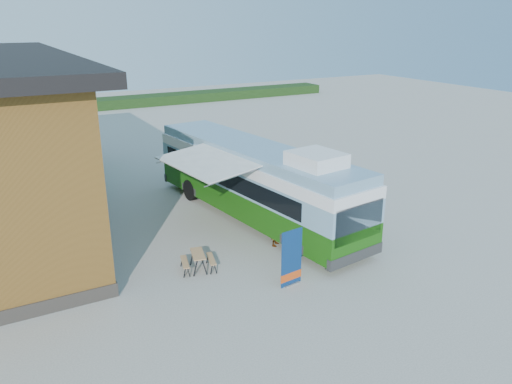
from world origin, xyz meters
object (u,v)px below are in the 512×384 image
bus (255,179)px  picnic_table (198,257)px  banner (291,263)px  slurry_tanker (69,161)px  person_b (263,208)px  person_a (276,227)px

bus → picnic_table: (-4.38, -3.59, -1.42)m
banner → picnic_table: bearing=126.0°
slurry_tanker → bus: bearing=-69.2°
picnic_table → person_b: 4.61m
bus → slurry_tanker: (-6.74, 9.84, -0.66)m
banner → person_a: 3.31m
picnic_table → banner: bearing=-32.8°
banner → picnic_table: size_ratio=1.47×
picnic_table → person_a: person_a is taller
banner → person_b: banner is taller
banner → slurry_tanker: slurry_tanker is taller
person_b → slurry_tanker: 12.92m
bus → picnic_table: 5.84m
person_a → picnic_table: bearing=143.4°
person_b → person_a: bearing=14.7°
picnic_table → person_a: (3.67, 0.49, 0.31)m
person_b → banner: bearing=8.4°
slurry_tanker → banner: bearing=-86.9°
picnic_table → slurry_tanker: slurry_tanker is taller
banner → picnic_table: banner is taller
bus → picnic_table: bearing=-148.2°
bus → banner: size_ratio=6.35×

